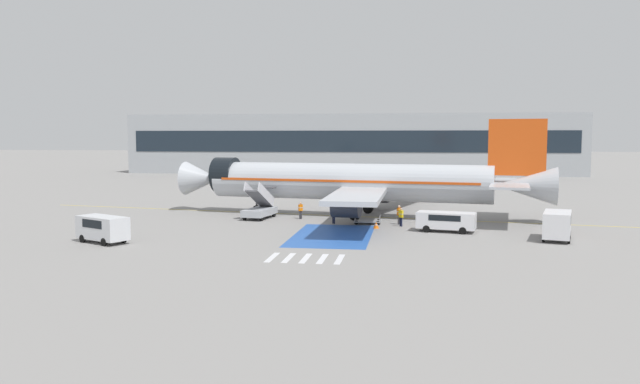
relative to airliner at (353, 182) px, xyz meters
The scene contains 21 objects.
ground_plane 3.69m from the airliner, 101.15° to the right, with size 600.00×600.00×0.00m, color gray.
apron_leadline_yellow 3.72m from the airliner, behind, with size 0.20×74.16×0.01m, color gold.
apron_stand_patch_blue 13.60m from the airliner, 92.68° to the right, with size 6.69×12.97×0.01m, color #2856A8.
apron_walkway_bar_0 23.99m from the airliner, 98.76° to the right, with size 0.44×3.60×0.01m, color silver.
apron_walkway_bar_1 23.84m from the airliner, 95.87° to the right, with size 0.44×3.60×0.01m, color silver.
apron_walkway_bar_2 23.75m from the airliner, 92.96° to the right, with size 0.44×3.60×0.01m, color silver.
apron_walkway_bar_3 23.72m from the airliner, 90.03° to the right, with size 0.44×3.60×0.01m, color silver.
apron_walkway_bar_4 23.75m from the airliner, 87.10° to the right, with size 0.44×3.60×0.01m, color silver.
airliner is the anchor object (origin of this frame).
boarding_stairs_forward 10.34m from the airliner, 162.11° to the right, with size 2.92×5.47×3.96m.
fuel_tanker 20.20m from the airliner, 76.64° to the left, with size 9.57×3.08×3.24m.
service_van_0 26.88m from the airliner, 133.43° to the right, with size 4.94×3.79×2.14m.
service_van_1 13.56m from the airliner, 46.22° to the right, with size 5.43×3.06×1.77m.
service_van_2 22.26m from the airliner, 35.71° to the right, with size 3.11×4.80×2.36m.
baggage_cart 6.80m from the airliner, 71.21° to the right, with size 2.62×1.54×0.87m.
ground_crew_0 6.53m from the airliner, 150.86° to the right, with size 0.47×0.46×1.75m.
ground_crew_1 6.58m from the airliner, 103.36° to the right, with size 0.49×0.39×1.73m.
ground_crew_2 8.90m from the airliner, 52.60° to the right, with size 0.48×0.45×1.76m.
ground_crew_3 7.83m from the airliner, 47.99° to the right, with size 0.45×0.48×1.88m.
traffic_cone_0 9.47m from the airliner, 70.94° to the right, with size 0.55×0.55×0.61m.
terminal_building 77.45m from the airliner, 95.82° to the left, with size 102.33×12.10×13.53m.
Camera 1 is at (6.07, -65.58, 8.52)m, focal length 35.00 mm.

